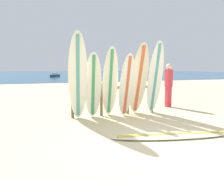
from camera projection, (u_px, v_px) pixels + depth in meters
The scene contains 12 objects.
ground_plane at pixel (171, 143), 4.24m from camera, with size 120.00×120.00×0.00m, color beige.
ocean_water at pixel (53, 73), 58.95m from camera, with size 120.00×80.00×0.01m, color navy.
surfboard_rack at pixel (115, 95), 6.72m from camera, with size 2.89×0.09×1.06m.
surfboard_leaning_far_left at pixel (78, 78), 5.85m from camera, with size 0.66×0.97×2.55m.
surfboard_leaning_left at pixel (93, 86), 6.15m from camera, with size 0.60×0.74×2.01m.
surfboard_leaning_center_left at pixel (110, 83), 6.35m from camera, with size 0.60×0.88×2.19m.
surfboard_leaning_center at pixel (127, 86), 6.35m from camera, with size 0.50×0.60×2.00m.
surfboard_leaning_center_right at pixel (139, 80), 6.63m from camera, with size 0.64×0.91×2.34m.
surfboard_leaning_right at pixel (155, 78), 6.72m from camera, with size 0.60×0.81×2.41m.
surfboard_lying_on_sand at pixel (174, 135), 4.61m from camera, with size 2.87×1.06×0.08m.
beachgoer_standing at pixel (169, 83), 8.10m from camera, with size 0.31×0.23×1.73m.
small_boat_offshore at pixel (55, 75), 37.21m from camera, with size 1.93×3.20×0.71m.
Camera 1 is at (-2.45, -3.50, 1.55)m, focal length 32.67 mm.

